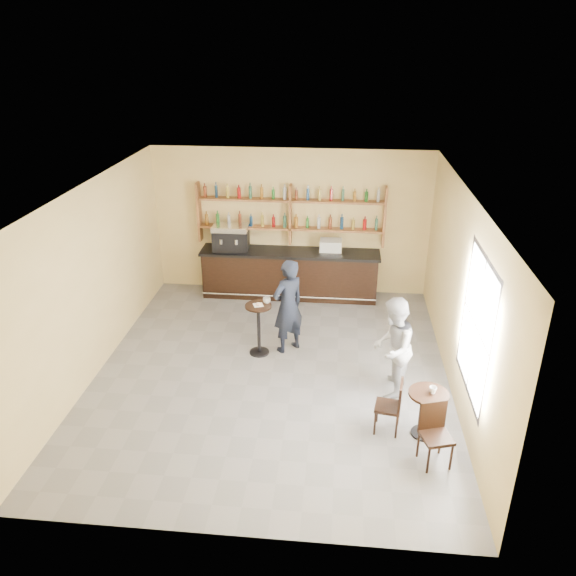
# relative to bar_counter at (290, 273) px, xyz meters

# --- Properties ---
(floor) EXTENTS (7.00, 7.00, 0.00)m
(floor) POSITION_rel_bar_counter_xyz_m (-0.01, -3.15, -0.53)
(floor) COLOR slate
(floor) RESTS_ON ground
(ceiling) EXTENTS (7.00, 7.00, 0.00)m
(ceiling) POSITION_rel_bar_counter_xyz_m (-0.01, -3.15, 2.67)
(ceiling) COLOR white
(ceiling) RESTS_ON wall_back
(wall_back) EXTENTS (7.00, 0.00, 7.00)m
(wall_back) POSITION_rel_bar_counter_xyz_m (-0.01, 0.35, 1.07)
(wall_back) COLOR #EFD188
(wall_back) RESTS_ON floor
(wall_front) EXTENTS (7.00, 0.00, 7.00)m
(wall_front) POSITION_rel_bar_counter_xyz_m (-0.01, -6.65, 1.07)
(wall_front) COLOR #EFD188
(wall_front) RESTS_ON floor
(wall_left) EXTENTS (0.00, 7.00, 7.00)m
(wall_left) POSITION_rel_bar_counter_xyz_m (-3.01, -3.15, 1.07)
(wall_left) COLOR #EFD188
(wall_left) RESTS_ON floor
(wall_right) EXTENTS (0.00, 7.00, 7.00)m
(wall_right) POSITION_rel_bar_counter_xyz_m (2.99, -3.15, 1.07)
(wall_right) COLOR #EFD188
(wall_right) RESTS_ON floor
(window_pane) EXTENTS (0.00, 2.00, 2.00)m
(window_pane) POSITION_rel_bar_counter_xyz_m (2.98, -4.35, 1.17)
(window_pane) COLOR white
(window_pane) RESTS_ON wall_right
(window_frame) EXTENTS (0.04, 1.70, 2.10)m
(window_frame) POSITION_rel_bar_counter_xyz_m (2.98, -4.35, 1.17)
(window_frame) COLOR black
(window_frame) RESTS_ON wall_right
(shelf_unit) EXTENTS (4.00, 0.26, 1.40)m
(shelf_unit) POSITION_rel_bar_counter_xyz_m (-0.01, 0.22, 1.28)
(shelf_unit) COLOR brown
(shelf_unit) RESTS_ON wall_back
(liquor_bottles) EXTENTS (3.68, 0.10, 1.00)m
(liquor_bottles) POSITION_rel_bar_counter_xyz_m (-0.01, 0.22, 1.45)
(liquor_bottles) COLOR #8C5919
(liquor_bottles) RESTS_ON shelf_unit
(bar_counter) EXTENTS (3.88, 0.76, 1.05)m
(bar_counter) POSITION_rel_bar_counter_xyz_m (0.00, 0.00, 0.00)
(bar_counter) COLOR black
(bar_counter) RESTS_ON floor
(espresso_machine) EXTENTS (0.79, 0.54, 0.55)m
(espresso_machine) POSITION_rel_bar_counter_xyz_m (-1.29, 0.00, 0.80)
(espresso_machine) COLOR black
(espresso_machine) RESTS_ON bar_counter
(pastry_case) EXTENTS (0.53, 0.45, 0.29)m
(pastry_case) POSITION_rel_bar_counter_xyz_m (0.88, 0.00, 0.67)
(pastry_case) COLOR silver
(pastry_case) RESTS_ON bar_counter
(pedestal_table) EXTENTS (0.56, 0.56, 0.98)m
(pedestal_table) POSITION_rel_bar_counter_xyz_m (-0.32, -2.53, -0.04)
(pedestal_table) COLOR black
(pedestal_table) RESTS_ON floor
(napkin) EXTENTS (0.22, 0.22, 0.00)m
(napkin) POSITION_rel_bar_counter_xyz_m (-0.32, -2.53, 0.45)
(napkin) COLOR white
(napkin) RESTS_ON pedestal_table
(donut) EXTENTS (0.14, 0.14, 0.04)m
(donut) POSITION_rel_bar_counter_xyz_m (-0.31, -2.54, 0.47)
(donut) COLOR #DF9951
(donut) RESTS_ON napkin
(cup_pedestal) EXTENTS (0.14, 0.14, 0.11)m
(cup_pedestal) POSITION_rel_bar_counter_xyz_m (-0.18, -2.43, 0.50)
(cup_pedestal) COLOR white
(cup_pedestal) RESTS_ON pedestal_table
(man_main) EXTENTS (0.77, 0.75, 1.78)m
(man_main) POSITION_rel_bar_counter_xyz_m (0.19, -2.35, 0.36)
(man_main) COLOR black
(man_main) RESTS_ON floor
(cafe_table) EXTENTS (0.75, 0.75, 0.73)m
(cafe_table) POSITION_rel_bar_counter_xyz_m (2.41, -4.57, -0.16)
(cafe_table) COLOR black
(cafe_table) RESTS_ON floor
(cup_cafe) EXTENTS (0.13, 0.13, 0.10)m
(cup_cafe) POSITION_rel_bar_counter_xyz_m (2.46, -4.57, 0.25)
(cup_cafe) COLOR white
(cup_cafe) RESTS_ON cafe_table
(chair_west) EXTENTS (0.42, 0.42, 0.84)m
(chair_west) POSITION_rel_bar_counter_xyz_m (1.86, -4.52, -0.10)
(chair_west) COLOR black
(chair_west) RESTS_ON floor
(chair_south) EXTENTS (0.48, 0.48, 0.89)m
(chair_south) POSITION_rel_bar_counter_xyz_m (2.46, -5.17, -0.08)
(chair_south) COLOR black
(chair_south) RESTS_ON floor
(patron_second) EXTENTS (0.81, 0.95, 1.68)m
(patron_second) POSITION_rel_bar_counter_xyz_m (1.96, -3.56, 0.32)
(patron_second) COLOR #A5A5AA
(patron_second) RESTS_ON floor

